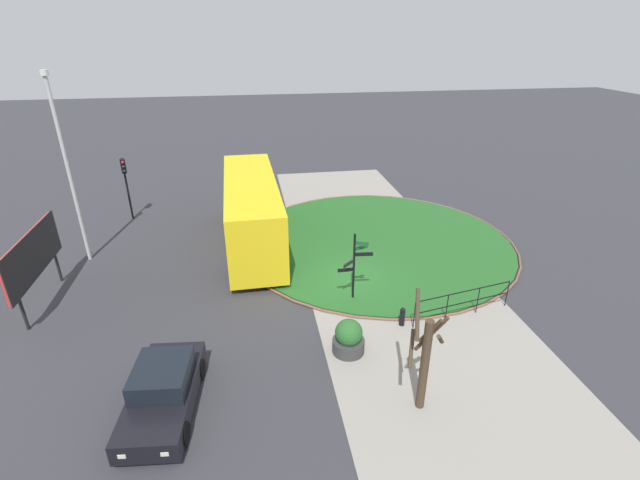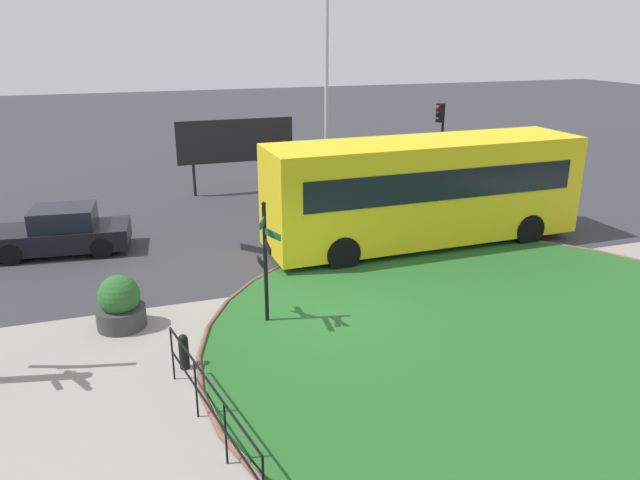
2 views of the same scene
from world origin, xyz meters
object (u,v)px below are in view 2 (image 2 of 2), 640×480
object	(u,v)px
signpost_directional	(265,256)
traffic_light_near	(440,126)
bus_yellow	(424,190)
bollard_foreground	(184,351)
billboard_left	(235,142)
lamppost_tall	(326,80)
planter_near_signpost	(120,305)
car_near_lane	(61,232)

from	to	relation	value
signpost_directional	traffic_light_near	bearing A→B (deg)	45.81
traffic_light_near	bus_yellow	bearing A→B (deg)	40.82
bollard_foreground	bus_yellow	distance (m)	9.62
billboard_left	lamppost_tall	bearing A→B (deg)	-9.31
bollard_foreground	billboard_left	bearing A→B (deg)	74.47
lamppost_tall	planter_near_signpost	bearing A→B (deg)	-129.01
bollard_foreground	car_near_lane	size ratio (longest dim) A/B	0.18
bollard_foreground	lamppost_tall	distance (m)	15.53
signpost_directional	planter_near_signpost	distance (m)	3.47
lamppost_tall	car_near_lane	bearing A→B (deg)	-154.36
signpost_directional	lamppost_tall	xyz separation A→B (m)	(5.48, 11.59, 2.86)
bollard_foreground	car_near_lane	world-z (taller)	car_near_lane
bus_yellow	planter_near_signpost	distance (m)	9.66
signpost_directional	bus_yellow	xyz separation A→B (m)	(5.98, 3.81, 0.10)
traffic_light_near	lamppost_tall	xyz separation A→B (m)	(-4.79, 1.03, 1.93)
planter_near_signpost	billboard_left	bearing A→B (deg)	66.46
bollard_foreground	lamppost_tall	xyz separation A→B (m)	(7.50, 12.95, 4.14)
bus_yellow	traffic_light_near	size ratio (longest dim) A/B	2.80
bus_yellow	traffic_light_near	bearing A→B (deg)	56.22
bus_yellow	lamppost_tall	world-z (taller)	lamppost_tall
bus_yellow	planter_near_signpost	size ratio (longest dim) A/B	7.89
bollard_foreground	car_near_lane	distance (m)	8.50
planter_near_signpost	lamppost_tall	bearing A→B (deg)	50.99
bollard_foreground	billboard_left	size ratio (longest dim) A/B	0.16
signpost_directional	bollard_foreground	size ratio (longest dim) A/B	3.84
signpost_directional	bollard_foreground	xyz separation A→B (m)	(-2.01, -1.36, -1.29)
lamppost_tall	billboard_left	bearing A→B (deg)	170.85
signpost_directional	lamppost_tall	size ratio (longest dim) A/B	0.35
bollard_foreground	planter_near_signpost	world-z (taller)	planter_near_signpost
bollard_foreground	bus_yellow	size ratio (longest dim) A/B	0.08
bollard_foreground	car_near_lane	xyz separation A→B (m)	(-2.71, 8.05, 0.25)
car_near_lane	billboard_left	bearing A→B (deg)	-134.00
traffic_light_near	billboard_left	distance (m)	8.69
billboard_left	signpost_directional	bearing A→B (deg)	-98.35
bus_yellow	car_near_lane	bearing A→B (deg)	163.59
lamppost_tall	traffic_light_near	bearing A→B (deg)	-12.10
car_near_lane	planter_near_signpost	world-z (taller)	car_near_lane
traffic_light_near	planter_near_signpost	size ratio (longest dim) A/B	2.81
bus_yellow	signpost_directional	bearing A→B (deg)	-148.82
bollard_foreground	bus_yellow	bearing A→B (deg)	32.90
billboard_left	planter_near_signpost	xyz separation A→B (m)	(-4.91, -11.27, -1.56)
bus_yellow	lamppost_tall	bearing A→B (deg)	92.29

